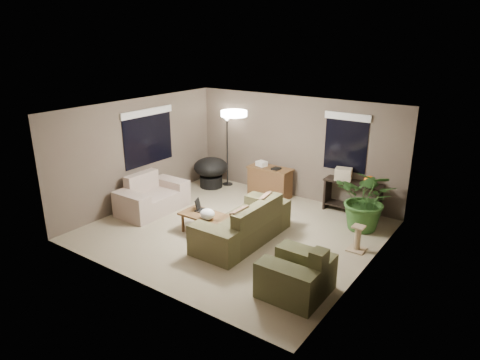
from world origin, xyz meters
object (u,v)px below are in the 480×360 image
Objects in this scene: loveseat at (152,198)px; floor_lamp at (227,126)px; main_sofa at (244,227)px; papasan_chair at (211,170)px; coffee_table at (205,217)px; desk at (270,182)px; houseplant at (367,206)px; cat_scratching_post at (357,240)px; armchair at (297,276)px; console_table at (352,195)px.

floor_lamp is at bearing 81.94° from loveseat.
main_sofa reaches higher than papasan_chair.
main_sofa is at bearing 13.01° from coffee_table.
houseplant is (2.64, -0.51, 0.15)m from desk.
main_sofa is 1.38× the size of loveseat.
papasan_chair is at bearing 165.07° from cat_scratching_post.
houseplant reaches higher than armchair.
desk is at bearing -175.64° from console_table.
armchair is 5.44m from floor_lamp.
floor_lamp is (-3.47, -0.06, 1.16)m from console_table.
console_table is 2.60× the size of cat_scratching_post.
houseplant is at bearing -8.61° from floor_lamp.
coffee_table is at bearing -166.99° from main_sofa.
houseplant is at bearing 38.32° from coffee_table.
armchair is 0.91× the size of desk.
main_sofa reaches higher than coffee_table.
loveseat is (-2.61, 0.03, 0.00)m from main_sofa.
floor_lamp reaches higher than houseplant.
armchair is at bearing -91.32° from houseplant.
floor_lamp is at bearing 132.42° from main_sofa.
floor_lamp is at bearing 118.04° from coffee_table.
main_sofa is at bearing -39.67° from papasan_chair.
console_table is at bearing 6.94° from papasan_chair.
houseplant is at bearing 22.73° from loveseat.
main_sofa is at bearing -133.44° from houseplant.
loveseat is at bearing -169.39° from cat_scratching_post.
main_sofa is 2.20× the size of coffee_table.
loveseat is 4.57m from console_table.
loveseat is at bearing -92.70° from papasan_chair.
coffee_table is (-0.84, -0.19, 0.06)m from main_sofa.
floor_lamp is at bearing 138.65° from armchair.
armchair is 2.67m from coffee_table.
main_sofa is 2.20× the size of armchair.
armchair is (4.31, -1.05, 0.00)m from loveseat.
cat_scratching_post is (0.20, -0.98, -0.31)m from houseplant.
armchair is at bearing -52.81° from desk.
desk and console_table have the same top height.
coffee_table is at bearing -158.88° from cat_scratching_post.
console_table is 0.88m from houseplant.
loveseat is 1.36× the size of papasan_chair.
floor_lamp is at bearing 171.39° from houseplant.
coffee_table is 2.57m from desk.
loveseat is 2.79m from floor_lamp.
loveseat is at bearing -98.06° from floor_lamp.
floor_lamp reaches higher than desk.
papasan_chair is 1.22m from floor_lamp.
console_table is at bearing 64.56° from main_sofa.
desk is 3.21m from cat_scratching_post.
loveseat reaches higher than console_table.
houseplant is (1.77, 1.87, 0.23)m from main_sofa.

